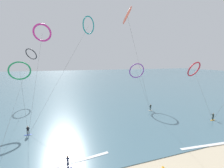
{
  "coord_description": "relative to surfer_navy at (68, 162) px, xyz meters",
  "views": [
    {
      "loc": [
        -10.0,
        -9.19,
        13.28
      ],
      "look_at": [
        0.0,
        21.11,
        8.26
      ],
      "focal_mm": 23.55,
      "sensor_mm": 36.0,
      "label": 1
    }
  ],
  "objects": [
    {
      "name": "wave_crest_mid",
      "position": [
        -0.15,
        0.69,
        -0.76
      ],
      "size": [
        11.66,
        1.96,
        0.12
      ],
      "primitive_type": "cube",
      "rotation": [
        0.0,
        0.0,
        0.13
      ],
      "color": "white",
      "rests_on": "ground"
    },
    {
      "name": "kite_charcoal",
      "position": [
        -11.01,
        44.43,
        14.94
      ],
      "size": [
        5.56,
        47.77,
        17.83
      ],
      "rotation": [
        0.0,
        0.0,
        2.54
      ],
      "color": "black",
      "rests_on": "ground"
    },
    {
      "name": "kite_teal",
      "position": [
        6.35,
        19.88,
        20.99
      ],
      "size": [
        14.78,
        10.76,
        23.98
      ],
      "rotation": [
        0.0,
        0.0,
        3.87
      ],
      "color": "teal",
      "rests_on": "ground"
    },
    {
      "name": "kite_violet",
      "position": [
        21.41,
        23.12,
        9.47
      ],
      "size": [
        4.93,
        8.81,
        12.62
      ],
      "rotation": [
        0.0,
        0.0,
        3.04
      ],
      "color": "purple",
      "rests_on": "ground"
    },
    {
      "name": "kite_magenta",
      "position": [
        -4.49,
        23.75,
        19.33
      ],
      "size": [
        4.41,
        13.84,
        22.31
      ],
      "rotation": [
        0.0,
        0.0,
        3.09
      ],
      "color": "#CC288E",
      "rests_on": "ground"
    },
    {
      "name": "kite_crimson",
      "position": [
        35.57,
        15.29,
        10.12
      ],
      "size": [
        6.65,
        11.55,
        13.12
      ],
      "rotation": [
        0.0,
        0.0,
        3.31
      ],
      "color": "red",
      "rests_on": "ground"
    },
    {
      "name": "kite_emerald",
      "position": [
        -9.56,
        21.58,
        10.29
      ],
      "size": [
        5.58,
        12.48,
        13.26
      ],
      "rotation": [
        0.0,
        0.0,
        0.21
      ],
      "color": "#199351",
      "rests_on": "ground"
    },
    {
      "name": "surfer_amber",
      "position": [
        31.42,
        5.31,
        0.0
      ],
      "size": [
        1.4,
        0.7,
        1.7
      ],
      "rotation": [
        0.0,
        0.0,
        4.25
      ],
      "color": "orange",
      "rests_on": "ground"
    },
    {
      "name": "surfer_cobalt",
      "position": [
        -6.56,
        10.85,
        0.0
      ],
      "size": [
        1.4,
        0.59,
        1.7
      ],
      "rotation": [
        0.0,
        0.0,
        0.07
      ],
      "color": "#2647B7",
      "rests_on": "ground"
    },
    {
      "name": "kite_coral",
      "position": [
        11.89,
        9.32,
        20.83
      ],
      "size": [
        11.36,
        8.05,
        23.28
      ],
      "rotation": [
        0.0,
        0.0,
        4.38
      ],
      "color": "#EA7260",
      "rests_on": "ground"
    },
    {
      "name": "wave_crest_near",
      "position": [
        21.69,
        -1.88,
        -0.76
      ],
      "size": [
        10.88,
        1.56,
        0.12
      ],
      "primitive_type": "cube",
      "rotation": [
        0.0,
        0.0,
        -0.1
      ],
      "color": "white",
      "rests_on": "ground"
    },
    {
      "name": "surfer_ivory",
      "position": [
        21.8,
        15.44,
        0.0
      ],
      "size": [
        1.4,
        0.63,
        1.7
      ],
      "rotation": [
        0.0,
        0.0,
        0.27
      ],
      "color": "silver",
      "rests_on": "ground"
    },
    {
      "name": "surfer_navy",
      "position": [
        0.0,
        0.0,
        0.0
      ],
      "size": [
        1.4,
        0.69,
        1.7
      ],
      "rotation": [
        0.0,
        0.0,
        2.01
      ],
      "color": "navy",
      "rests_on": "ground"
    },
    {
      "name": "sea_water",
      "position": [
        10.05,
        97.93,
        -0.78
      ],
      "size": [
        400.0,
        200.0,
        0.08
      ],
      "primitive_type": "cube",
      "color": "slate",
      "rests_on": "ground"
    }
  ]
}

